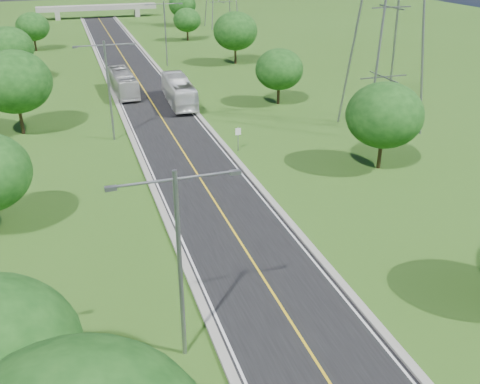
{
  "coord_description": "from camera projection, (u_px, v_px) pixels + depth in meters",
  "views": [
    {
      "loc": [
        -9.8,
        -8.62,
        18.91
      ],
      "look_at": [
        0.53,
        23.06,
        3.0
      ],
      "focal_mm": 40.0,
      "sensor_mm": 36.0,
      "label": 1
    }
  ],
  "objects": [
    {
      "name": "speed_limit_sign",
      "position": [
        238.0,
        135.0,
        51.64
      ],
      "size": [
        0.55,
        0.09,
        2.4
      ],
      "color": "slate",
      "rests_on": "ground"
    },
    {
      "name": "tree_rd",
      "position": [
        235.0,
        31.0,
        85.98
      ],
      "size": [
        7.14,
        7.14,
        8.3
      ],
      "color": "black",
      "rests_on": "ground"
    },
    {
      "name": "ground",
      "position": [
        149.0,
        97.0,
        69.77
      ],
      "size": [
        260.0,
        260.0,
        0.0
      ],
      "primitive_type": "plane",
      "color": "#325A19",
      "rests_on": "ground"
    },
    {
      "name": "bus_inbound",
      "position": [
        123.0,
        83.0,
        70.6
      ],
      "size": [
        2.98,
        10.84,
        2.99
      ],
      "primitive_type": "imported",
      "rotation": [
        0.0,
        0.0,
        0.04
      ],
      "color": "beige",
      "rests_on": "road"
    },
    {
      "name": "bus_outbound",
      "position": [
        179.0,
        91.0,
        66.27
      ],
      "size": [
        3.21,
        11.69,
        3.23
      ],
      "primitive_type": "imported",
      "rotation": [
        0.0,
        0.0,
        3.1
      ],
      "color": "white",
      "rests_on": "road"
    },
    {
      "name": "tree_rc",
      "position": [
        279.0,
        69.0,
        65.23
      ],
      "size": [
        5.88,
        5.88,
        6.84
      ],
      "color": "black",
      "rests_on": "ground"
    },
    {
      "name": "tree_rb",
      "position": [
        384.0,
        115.0,
        46.37
      ],
      "size": [
        6.72,
        6.72,
        7.82
      ],
      "color": "black",
      "rests_on": "ground"
    },
    {
      "name": "overpass",
      "position": [
        97.0,
        8.0,
        137.36
      ],
      "size": [
        30.0,
        3.0,
        3.2
      ],
      "color": "gray",
      "rests_on": "ground"
    },
    {
      "name": "streetlight_mid_left",
      "position": [
        108.0,
        83.0,
        52.66
      ],
      "size": [
        5.9,
        0.25,
        10.0
      ],
      "color": "slate",
      "rests_on": "ground"
    },
    {
      "name": "curb_left",
      "position": [
        111.0,
        88.0,
        73.68
      ],
      "size": [
        0.5,
        150.0,
        0.22
      ],
      "primitive_type": "cube",
      "color": "gray",
      "rests_on": "ground"
    },
    {
      "name": "curb_right",
      "position": [
        171.0,
        83.0,
        76.05
      ],
      "size": [
        0.5,
        150.0,
        0.22
      ],
      "primitive_type": "cube",
      "color": "gray",
      "rests_on": "ground"
    },
    {
      "name": "tree_le",
      "position": [
        33.0,
        27.0,
        96.44
      ],
      "size": [
        5.88,
        5.88,
        6.84
      ],
      "color": "black",
      "rests_on": "ground"
    },
    {
      "name": "streetlight_far_right",
      "position": [
        165.0,
        28.0,
        84.32
      ],
      "size": [
        5.9,
        0.25,
        10.0
      ],
      "color": "slate",
      "rests_on": "ground"
    },
    {
      "name": "streetlight_near_left",
      "position": [
        179.0,
        252.0,
        24.35
      ],
      "size": [
        5.9,
        0.25,
        10.0
      ],
      "color": "slate",
      "rests_on": "ground"
    },
    {
      "name": "road",
      "position": [
        142.0,
        86.0,
        74.9
      ],
      "size": [
        8.0,
        150.0,
        0.06
      ],
      "primitive_type": "cube",
      "color": "black",
      "rests_on": "ground"
    },
    {
      "name": "tree_ld",
      "position": [
        9.0,
        47.0,
        74.89
      ],
      "size": [
        6.72,
        6.72,
        7.82
      ],
      "color": "black",
      "rests_on": "ground"
    },
    {
      "name": "tree_rf",
      "position": [
        182.0,
        5.0,
        124.27
      ],
      "size": [
        6.3,
        6.3,
        7.33
      ],
      "color": "black",
      "rests_on": "ground"
    },
    {
      "name": "tree_re",
      "position": [
        187.0,
        20.0,
        106.4
      ],
      "size": [
        5.46,
        5.46,
        6.35
      ],
      "color": "black",
      "rests_on": "ground"
    },
    {
      "name": "tree_lc",
      "position": [
        14.0,
        82.0,
        54.59
      ],
      "size": [
        7.56,
        7.56,
        8.79
      ],
      "color": "black",
      "rests_on": "ground"
    }
  ]
}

